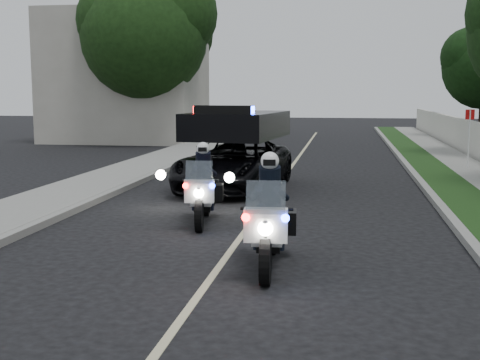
% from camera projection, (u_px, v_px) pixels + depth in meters
% --- Properties ---
extents(ground, '(120.00, 120.00, 0.00)m').
position_uv_depth(ground, '(194.00, 302.00, 8.27)').
color(ground, black).
rests_on(ground, ground).
extents(curb_right, '(0.20, 60.00, 0.15)m').
position_uv_depth(curb_right, '(426.00, 189.00, 17.37)').
color(curb_right, gray).
rests_on(curb_right, ground).
extents(grass_verge, '(1.20, 60.00, 0.16)m').
position_uv_depth(grass_verge, '(453.00, 189.00, 17.26)').
color(grass_verge, '#193814').
rests_on(grass_verge, ground).
extents(curb_left, '(0.20, 60.00, 0.15)m').
position_uv_depth(curb_left, '(137.00, 182.00, 18.69)').
color(curb_left, gray).
rests_on(curb_left, ground).
extents(sidewalk_left, '(2.00, 60.00, 0.16)m').
position_uv_depth(sidewalk_left, '(102.00, 181.00, 18.87)').
color(sidewalk_left, gray).
rests_on(sidewalk_left, ground).
extents(building_far, '(8.00, 6.00, 7.00)m').
position_uv_depth(building_far, '(126.00, 77.00, 34.81)').
color(building_far, '#A8A396').
rests_on(building_far, ground).
extents(lane_marking, '(0.12, 50.00, 0.01)m').
position_uv_depth(lane_marking, '(276.00, 188.00, 18.04)').
color(lane_marking, '#BFB78C').
rests_on(lane_marking, ground).
extents(police_moto_left, '(0.96, 2.05, 1.68)m').
position_uv_depth(police_moto_left, '(203.00, 223.00, 13.22)').
color(police_moto_left, silver).
rests_on(police_moto_left, ground).
extents(police_moto_right, '(0.87, 2.16, 1.80)m').
position_uv_depth(police_moto_right, '(269.00, 268.00, 9.86)').
color(police_moto_right, silver).
rests_on(police_moto_right, ground).
extents(police_suv, '(2.97, 5.41, 2.52)m').
position_uv_depth(police_suv, '(234.00, 189.00, 17.82)').
color(police_suv, black).
rests_on(police_suv, ground).
extents(bicycle, '(0.67, 1.70, 0.87)m').
position_uv_depth(bicycle, '(238.00, 154.00, 27.78)').
color(bicycle, black).
rests_on(bicycle, ground).
extents(cyclist, '(0.57, 0.38, 1.57)m').
position_uv_depth(cyclist, '(238.00, 154.00, 27.78)').
color(cyclist, black).
rests_on(cyclist, ground).
extents(sign_post, '(0.44, 0.44, 2.19)m').
position_uv_depth(sign_post, '(467.00, 172.00, 21.54)').
color(sign_post, '#9D0B0E').
rests_on(sign_post, ground).
extents(tree_left_near, '(7.14, 7.14, 10.64)m').
position_uv_depth(tree_left_near, '(146.00, 145.00, 32.71)').
color(tree_left_near, '#1A3A13').
rests_on(tree_left_near, ground).
extents(tree_left_far, '(6.00, 6.00, 9.68)m').
position_uv_depth(tree_left_far, '(157.00, 137.00, 38.06)').
color(tree_left_far, black).
rests_on(tree_left_far, ground).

